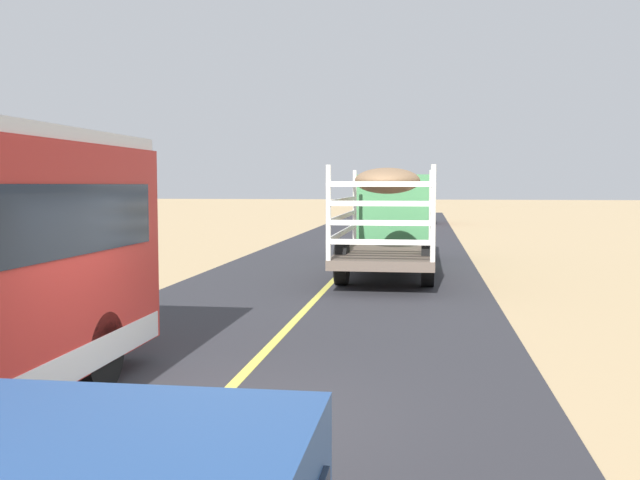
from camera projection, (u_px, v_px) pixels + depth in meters
The scene contains 5 objects.
ground_plane at pixel (203, 418), 8.02m from camera, with size 240.00×240.00×0.00m, color tan.
road_surface at pixel (203, 417), 8.01m from camera, with size 8.00×120.00×0.02m, color #2D2D33.
road_centre_line at pixel (203, 416), 8.01m from camera, with size 0.16×117.60×0.00m, color #D8CC4C.
livestock_truck at pixel (393, 210), 22.75m from camera, with size 2.53×9.70×3.02m.
car_far at pixel (421, 207), 48.26m from camera, with size 1.90×4.62×1.93m.
Camera 1 is at (2.41, -7.57, 2.59)m, focal length 40.64 mm.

